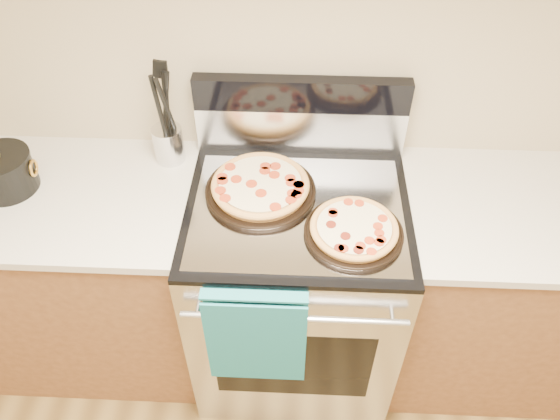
{
  "coord_description": "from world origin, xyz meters",
  "views": [
    {
      "loc": [
        0.0,
        0.33,
        2.21
      ],
      "look_at": [
        -0.06,
        1.55,
        0.99
      ],
      "focal_mm": 35.0,
      "sensor_mm": 36.0,
      "label": 1
    }
  ],
  "objects_px": {
    "pepperoni_pizza_back": "(260,187)",
    "utensil_crock": "(169,144)",
    "range_body": "(295,290)",
    "pepperoni_pizza_front": "(354,230)",
    "saucepan": "(4,174)"
  },
  "relations": [
    {
      "from": "pepperoni_pizza_back",
      "to": "saucepan",
      "type": "xyz_separation_m",
      "value": [
        -0.89,
        0.0,
        0.02
      ]
    },
    {
      "from": "range_body",
      "to": "saucepan",
      "type": "bearing_deg",
      "value": 176.89
    },
    {
      "from": "pepperoni_pizza_back",
      "to": "saucepan",
      "type": "bearing_deg",
      "value": 179.78
    },
    {
      "from": "range_body",
      "to": "pepperoni_pizza_front",
      "type": "xyz_separation_m",
      "value": [
        0.18,
        -0.13,
        0.5
      ]
    },
    {
      "from": "pepperoni_pizza_back",
      "to": "utensil_crock",
      "type": "distance_m",
      "value": 0.4
    },
    {
      "from": "pepperoni_pizza_back",
      "to": "saucepan",
      "type": "height_order",
      "value": "saucepan"
    },
    {
      "from": "pepperoni_pizza_front",
      "to": "utensil_crock",
      "type": "distance_m",
      "value": 0.76
    },
    {
      "from": "range_body",
      "to": "pepperoni_pizza_front",
      "type": "distance_m",
      "value": 0.54
    },
    {
      "from": "utensil_crock",
      "to": "range_body",
      "type": "bearing_deg",
      "value": -26.57
    },
    {
      "from": "pepperoni_pizza_back",
      "to": "pepperoni_pizza_front",
      "type": "height_order",
      "value": "pepperoni_pizza_back"
    },
    {
      "from": "saucepan",
      "to": "pepperoni_pizza_front",
      "type": "bearing_deg",
      "value": -8.79
    },
    {
      "from": "range_body",
      "to": "utensil_crock",
      "type": "distance_m",
      "value": 0.75
    },
    {
      "from": "range_body",
      "to": "pepperoni_pizza_back",
      "type": "bearing_deg",
      "value": 158.31
    },
    {
      "from": "saucepan",
      "to": "range_body",
      "type": "bearing_deg",
      "value": -3.11
    },
    {
      "from": "range_body",
      "to": "pepperoni_pizza_front",
      "type": "relative_size",
      "value": 2.87
    }
  ]
}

